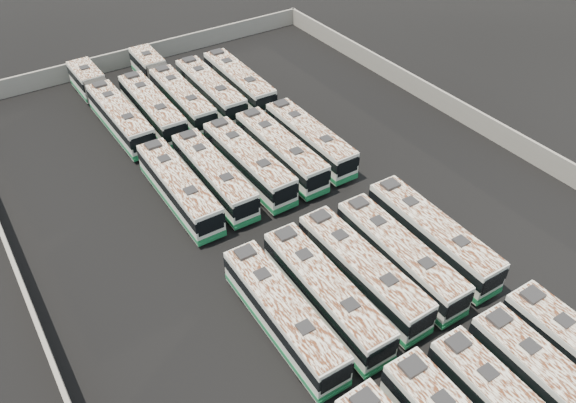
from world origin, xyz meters
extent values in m
plane|color=black|center=(0.00, 0.00, 0.00)|extent=(140.00, 140.00, 0.00)
cube|color=gray|center=(0.00, 36.30, 1.10)|extent=(45.20, 0.30, 2.20)
cube|color=gray|center=(22.30, 0.00, 1.10)|extent=(0.30, 73.20, 2.20)
cube|color=gray|center=(-22.30, 0.00, 1.10)|extent=(0.30, 73.20, 2.20)
cube|color=black|center=(-8.65, -16.93, 3.37)|extent=(1.36, 1.16, 0.27)
cube|color=black|center=(-5.01, -19.25, 3.33)|extent=(0.99, 0.99, 0.14)
cube|color=black|center=(-4.97, -16.78, 3.38)|extent=(1.36, 1.15, 0.27)
cylinder|color=black|center=(-3.88, -18.03, 0.52)|extent=(0.30, 1.04, 1.03)
cube|color=black|center=(-1.49, -19.39, 3.20)|extent=(0.96, 0.96, 0.14)
cube|color=black|center=(-1.45, -17.01, 3.25)|extent=(1.30, 1.11, 0.26)
cylinder|color=black|center=(-2.53, -18.19, 0.50)|extent=(0.29, 0.99, 0.99)
cylinder|color=black|center=(-0.41, -18.22, 0.50)|extent=(0.29, 0.99, 0.99)
cube|color=beige|center=(1.92, -22.22, 1.73)|extent=(2.81, 12.12, 2.76)
cube|color=#1A7141|center=(1.92, -22.22, 0.72)|extent=(2.86, 12.17, 0.42)
cube|color=black|center=(1.92, -22.22, 2.19)|extent=(2.87, 12.18, 0.92)
cube|color=silver|center=(1.92, -22.22, 3.15)|extent=(2.75, 11.88, 0.07)
cube|color=black|center=(1.98, -19.57, 3.25)|extent=(0.98, 0.98, 0.14)
cube|color=black|center=(2.04, -17.15, 3.30)|extent=(1.33, 1.14, 0.26)
cylinder|color=black|center=(0.94, -18.33, 0.50)|extent=(0.31, 1.01, 1.01)
cylinder|color=black|center=(3.09, -18.39, 0.50)|extent=(0.31, 1.01, 1.01)
cube|color=black|center=(5.33, -19.50, 3.29)|extent=(0.98, 0.98, 0.14)
cube|color=black|center=(5.35, -17.06, 3.34)|extent=(1.33, 1.13, 0.26)
cylinder|color=black|center=(4.25, -18.27, 0.51)|extent=(0.29, 1.02, 1.02)
cylinder|color=black|center=(6.43, -18.29, 0.51)|extent=(0.29, 1.02, 1.02)
cube|color=beige|center=(-8.42, -8.34, 1.73)|extent=(2.77, 12.09, 2.76)
cube|color=#1A7141|center=(-8.42, -8.34, 0.72)|extent=(2.82, 12.14, 0.42)
cube|color=black|center=(-8.42, -8.34, 2.19)|extent=(2.83, 12.15, 0.92)
cube|color=black|center=(-8.55, -14.37, 2.06)|extent=(2.21, 0.11, 1.45)
cube|color=#1A7141|center=(-8.55, -14.37, 0.52)|extent=(2.51, 0.16, 0.28)
cube|color=silver|center=(-8.42, -8.34, 3.14)|extent=(2.72, 11.85, 0.07)
cube|color=black|center=(-8.47, -10.99, 3.24)|extent=(0.97, 0.97, 0.14)
cube|color=black|center=(-8.36, -5.69, 3.24)|extent=(0.97, 0.97, 0.14)
cube|color=black|center=(-8.30, -3.28, 3.29)|extent=(1.33, 1.13, 0.26)
cylinder|color=black|center=(-9.57, -12.16, 0.50)|extent=(0.30, 1.01, 1.00)
cylinder|color=black|center=(-7.43, -12.21, 0.50)|extent=(0.30, 1.01, 1.00)
cylinder|color=black|center=(-9.40, -4.46, 0.50)|extent=(0.30, 1.01, 1.00)
cylinder|color=black|center=(-7.26, -4.51, 0.50)|extent=(0.30, 1.01, 1.00)
cube|color=beige|center=(-4.99, -8.44, 1.76)|extent=(2.83, 12.29, 2.80)
cube|color=#1A7141|center=(-4.99, -8.44, 0.73)|extent=(2.88, 12.34, 0.43)
cube|color=black|center=(-4.99, -8.44, 2.22)|extent=(2.89, 12.35, 0.94)
cube|color=black|center=(-5.13, -14.58, 2.09)|extent=(2.24, 0.11, 1.48)
cube|color=#1A7141|center=(-5.13, -14.58, 0.53)|extent=(2.55, 0.16, 0.29)
cube|color=silver|center=(-4.99, -8.44, 3.19)|extent=(2.77, 12.04, 0.07)
cube|color=black|center=(-5.05, -11.13, 3.29)|extent=(0.99, 0.99, 0.14)
cube|color=black|center=(-4.93, -5.75, 3.29)|extent=(0.99, 0.99, 0.14)
cube|color=black|center=(-4.87, -3.31, 3.34)|extent=(1.35, 1.15, 0.27)
cylinder|color=black|center=(-6.17, -12.33, 0.51)|extent=(0.31, 1.03, 1.02)
cylinder|color=black|center=(-3.99, -12.38, 0.51)|extent=(0.31, 1.03, 1.02)
cylinder|color=black|center=(-5.99, -4.50, 0.51)|extent=(0.31, 1.03, 1.02)
cylinder|color=black|center=(-3.81, -4.55, 0.51)|extent=(0.31, 1.03, 1.02)
cube|color=beige|center=(-1.54, -8.18, 1.74)|extent=(2.64, 12.16, 2.78)
cube|color=#1A7141|center=(-1.54, -8.18, 0.73)|extent=(2.69, 12.21, 0.42)
cube|color=black|center=(-1.54, -8.18, 2.20)|extent=(2.70, 12.22, 0.93)
cube|color=black|center=(-1.48, -14.27, 2.07)|extent=(2.22, 0.08, 1.47)
cube|color=#1A7141|center=(-1.48, -14.27, 0.53)|extent=(2.53, 0.12, 0.28)
cube|color=silver|center=(-1.54, -8.18, 3.16)|extent=(2.59, 11.91, 0.07)
cube|color=black|center=(-1.51, -10.85, 3.27)|extent=(0.97, 0.97, 0.14)
cube|color=black|center=(-1.56, -5.51, 3.27)|extent=(0.97, 0.97, 0.14)
cube|color=black|center=(-1.59, -3.09, 3.32)|extent=(1.32, 1.12, 0.26)
cylinder|color=black|center=(-2.58, -12.08, 0.51)|extent=(0.29, 1.01, 1.01)
cylinder|color=black|center=(-0.42, -12.05, 0.51)|extent=(0.29, 1.01, 1.01)
cylinder|color=black|center=(-2.66, -4.31, 0.51)|extent=(0.29, 1.01, 1.01)
cylinder|color=black|center=(-0.49, -4.29, 0.51)|extent=(0.29, 1.01, 1.01)
cube|color=beige|center=(1.79, -8.46, 1.73)|extent=(2.73, 12.06, 2.75)
cube|color=#1A7141|center=(1.79, -8.46, 0.72)|extent=(2.78, 12.11, 0.42)
cube|color=black|center=(1.79, -8.46, 2.18)|extent=(2.79, 12.12, 0.92)
cube|color=black|center=(1.68, -14.48, 2.05)|extent=(2.20, 0.10, 1.45)
cube|color=#1A7141|center=(1.68, -14.48, 0.52)|extent=(2.50, 0.15, 0.28)
cube|color=silver|center=(1.79, -8.46, 3.13)|extent=(2.68, 11.81, 0.07)
cube|color=black|center=(1.74, -11.10, 3.23)|extent=(0.97, 0.97, 0.14)
cube|color=black|center=(1.84, -5.81, 3.23)|extent=(0.97, 0.97, 0.14)
cube|color=black|center=(1.89, -3.41, 3.28)|extent=(1.32, 1.13, 0.26)
cylinder|color=black|center=(0.65, -12.28, 0.50)|extent=(0.30, 1.01, 1.00)
cylinder|color=black|center=(2.79, -12.32, 0.50)|extent=(0.30, 1.01, 1.00)
cylinder|color=black|center=(0.80, -4.59, 0.50)|extent=(0.30, 1.01, 1.00)
cylinder|color=black|center=(2.94, -4.63, 0.50)|extent=(0.30, 1.01, 1.00)
cube|color=beige|center=(5.38, -8.19, 1.76)|extent=(2.79, 12.31, 2.81)
cube|color=#1A7141|center=(5.38, -8.19, 0.74)|extent=(2.84, 12.36, 0.43)
cube|color=black|center=(5.38, -8.19, 2.23)|extent=(2.85, 12.37, 0.94)
cube|color=black|center=(5.26, -14.34, 2.10)|extent=(2.25, 0.10, 1.48)
cube|color=#1A7141|center=(5.26, -14.34, 0.53)|extent=(2.56, 0.15, 0.29)
cube|color=silver|center=(5.38, -8.19, 3.20)|extent=(2.73, 12.06, 0.07)
cube|color=black|center=(5.33, -10.88, 3.30)|extent=(0.99, 0.99, 0.14)
cube|color=black|center=(5.43, -5.49, 3.30)|extent=(0.99, 0.99, 0.14)
cube|color=black|center=(5.48, -3.04, 3.35)|extent=(1.35, 1.15, 0.27)
cylinder|color=black|center=(4.21, -12.09, 0.51)|extent=(0.31, 1.03, 1.02)
cylinder|color=black|center=(6.40, -12.13, 0.51)|extent=(0.31, 1.03, 1.02)
cylinder|color=black|center=(4.36, -4.24, 0.51)|extent=(0.31, 1.03, 1.02)
cylinder|color=black|center=(6.55, -4.28, 0.51)|extent=(0.31, 1.03, 1.02)
cube|color=beige|center=(-8.39, 8.01, 1.74)|extent=(2.64, 12.14, 2.78)
cube|color=#1A7141|center=(-8.39, 8.01, 0.73)|extent=(2.69, 12.20, 0.42)
cube|color=black|center=(-8.39, 8.01, 2.20)|extent=(2.70, 12.21, 0.93)
cube|color=black|center=(-8.45, 1.93, 2.07)|extent=(2.22, 0.08, 1.46)
cube|color=#1A7141|center=(-8.45, 1.93, 0.53)|extent=(2.53, 0.12, 0.28)
cube|color=silver|center=(-8.39, 8.01, 3.16)|extent=(2.59, 11.90, 0.07)
cube|color=black|center=(-8.42, 5.35, 3.26)|extent=(0.97, 0.97, 0.14)
cube|color=black|center=(-8.37, 10.68, 3.26)|extent=(0.97, 0.97, 0.14)
cube|color=black|center=(-8.34, 13.10, 3.31)|extent=(1.32, 1.12, 0.26)
cylinder|color=black|center=(-9.51, 4.14, 0.51)|extent=(0.29, 1.01, 1.01)
cylinder|color=black|center=(-7.35, 4.12, 0.51)|extent=(0.29, 1.01, 1.01)
cylinder|color=black|center=(-9.44, 11.90, 0.51)|extent=(0.29, 1.01, 1.01)
cylinder|color=black|center=(-7.28, 11.88, 0.51)|extent=(0.29, 1.01, 1.01)
cube|color=beige|center=(-5.06, 8.00, 1.71)|extent=(2.66, 11.94, 2.73)
cube|color=#1A7141|center=(-5.06, 8.00, 0.71)|extent=(2.71, 11.99, 0.42)
cube|color=black|center=(-5.06, 8.00, 2.16)|extent=(2.72, 12.00, 0.91)
cube|color=black|center=(-5.15, 2.03, 2.03)|extent=(2.18, 0.09, 1.44)
cube|color=#1A7141|center=(-5.15, 2.03, 0.52)|extent=(2.48, 0.14, 0.28)
cube|color=silver|center=(-5.06, 8.00, 3.10)|extent=(2.61, 11.70, 0.07)
cube|color=black|center=(-5.10, 5.38, 3.20)|extent=(0.96, 0.96, 0.14)
cube|color=black|center=(-5.02, 10.62, 3.20)|extent=(0.96, 0.96, 0.14)
cube|color=black|center=(-4.98, 13.00, 3.25)|extent=(1.31, 1.11, 0.26)
cylinder|color=black|center=(-6.18, 4.21, 0.50)|extent=(0.29, 1.00, 0.99)
cylinder|color=black|center=(-4.05, 4.18, 0.50)|extent=(0.29, 1.00, 0.99)
cylinder|color=black|center=(-6.06, 11.83, 0.50)|extent=(0.29, 1.00, 0.99)
cylinder|color=black|center=(-3.94, 11.79, 0.50)|extent=(0.29, 1.00, 0.99)
cube|color=beige|center=(-1.55, 7.99, 1.76)|extent=(2.69, 12.25, 2.80)
cube|color=#1A7141|center=(-1.55, 7.99, 0.73)|extent=(2.74, 12.30, 0.43)
cube|color=black|center=(-1.55, 7.99, 2.22)|extent=(2.75, 12.31, 0.94)
cube|color=black|center=(-1.48, 1.86, 2.09)|extent=(2.24, 0.09, 1.48)
cube|color=#1A7141|center=(-1.48, 1.86, 0.53)|extent=(2.55, 0.13, 0.29)
cube|color=silver|center=(-1.55, 7.99, 3.19)|extent=(2.64, 12.01, 0.07)
cube|color=black|center=(-1.52, 5.30, 3.29)|extent=(0.98, 0.98, 0.14)
cube|color=black|center=(-1.58, 10.68, 3.29)|extent=(0.98, 0.98, 0.14)
cube|color=black|center=(-1.61, 13.12, 3.34)|extent=(1.34, 1.14, 0.26)
cylinder|color=black|center=(-2.60, 4.06, 0.51)|extent=(0.30, 1.02, 1.02)
cylinder|color=black|center=(-0.42, 4.09, 0.51)|extent=(0.30, 1.02, 1.02)
cylinder|color=black|center=(-2.69, 11.88, 0.51)|extent=(0.30, 1.02, 1.02)
cylinder|color=black|center=(-0.51, 11.91, 0.51)|extent=(0.30, 1.02, 1.02)
cube|color=beige|center=(1.89, 7.96, 1.75)|extent=(2.57, 12.18, 2.79)
cube|color=#1A7141|center=(1.89, 7.96, 0.73)|extent=(2.62, 12.23, 0.43)
cube|color=black|center=(1.89, 7.96, 2.21)|extent=(2.63, 12.24, 0.93)
cube|color=black|center=(1.87, 1.86, 2.08)|extent=(2.23, 0.07, 1.47)
cube|color=#1A7141|center=(1.87, 1.86, 0.53)|extent=(2.54, 0.11, 0.28)
cube|color=silver|center=(1.89, 7.96, 3.17)|extent=(2.52, 11.93, 0.07)
cube|color=black|center=(1.88, 5.28, 3.28)|extent=(0.97, 0.97, 0.14)
cube|color=black|center=(1.89, 10.64, 3.28)|extent=(0.97, 0.97, 0.14)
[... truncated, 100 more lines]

